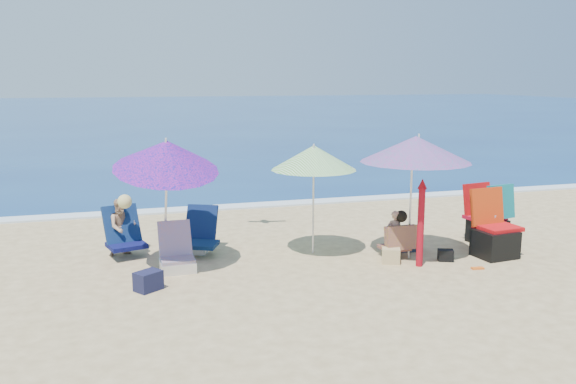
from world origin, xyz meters
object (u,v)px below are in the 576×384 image
object	(u,v)px
chair_navy	(196,240)
camp_chair_left	(494,237)
furled_umbrella	(421,219)
person_center	(397,235)
umbrella_blue	(167,155)
person_left	(122,227)
umbrella_turquoise	(416,149)
umbrella_striped	(314,158)
camp_chair_right	(488,221)
chair_rainbow	(177,258)

from	to	relation	value
chair_navy	camp_chair_left	xyz separation A→B (m)	(4.64, -1.62, 0.13)
furled_umbrella	person_center	world-z (taller)	furled_umbrella
umbrella_blue	person_center	distance (m)	3.85
person_center	person_left	size ratio (longest dim) A/B	0.75
camp_chair_left	furled_umbrella	bearing A→B (deg)	-174.60
umbrella_turquoise	person_center	distance (m)	1.41
umbrella_blue	chair_navy	xyz separation A→B (m)	(0.51, 0.87, -1.56)
umbrella_striped	camp_chair_left	size ratio (longest dim) A/B	1.69
person_center	person_left	distance (m)	4.47
umbrella_striped	umbrella_turquoise	bearing A→B (deg)	-22.05
chair_navy	camp_chair_right	xyz separation A→B (m)	(5.02, -0.89, 0.19)
camp_chair_right	person_center	bearing A→B (deg)	-168.53
umbrella_turquoise	chair_rainbow	distance (m)	4.08
umbrella_turquoise	furled_umbrella	xyz separation A→B (m)	(-0.11, -0.46, -1.01)
furled_umbrella	camp_chair_right	xyz separation A→B (m)	(1.80, 0.87, -0.36)
umbrella_blue	camp_chair_right	xyz separation A→B (m)	(5.53, -0.02, -1.37)
camp_chair_right	umbrella_turquoise	bearing A→B (deg)	-166.50
chair_rainbow	camp_chair_right	bearing A→B (deg)	0.14
umbrella_striped	furled_umbrella	world-z (taller)	umbrella_striped
camp_chair_left	chair_rainbow	bearing A→B (deg)	171.92
umbrella_turquoise	umbrella_striped	bearing A→B (deg)	157.95
umbrella_striped	camp_chair_left	xyz separation A→B (m)	(2.80, -0.93, -1.28)
umbrella_turquoise	umbrella_striped	world-z (taller)	umbrella_turquoise
camp_chair_left	camp_chair_right	bearing A→B (deg)	62.34
chair_navy	chair_rainbow	bearing A→B (deg)	-114.87
umbrella_blue	chair_navy	distance (m)	1.86
furled_umbrella	umbrella_striped	bearing A→B (deg)	142.51
camp_chair_left	person_left	bearing A→B (deg)	163.29
camp_chair_right	umbrella_striped	bearing A→B (deg)	176.49
umbrella_striped	person_left	world-z (taller)	umbrella_striped
camp_chair_right	person_left	world-z (taller)	camp_chair_right
umbrella_turquoise	chair_navy	distance (m)	3.89
camp_chair_left	person_left	size ratio (longest dim) A/B	1.04
furled_umbrella	chair_navy	bearing A→B (deg)	151.34
umbrella_blue	chair_rainbow	size ratio (longest dim) A/B	3.02
umbrella_striped	person_center	distance (m)	1.83
umbrella_blue	chair_navy	size ratio (longest dim) A/B	2.22
camp_chair_left	person_center	xyz separation A→B (m)	(-1.58, 0.33, 0.06)
camp_chair_left	umbrella_striped	bearing A→B (deg)	161.72
person_center	umbrella_striped	bearing A→B (deg)	154.15
chair_navy	camp_chair_left	distance (m)	4.91
umbrella_blue	person_left	world-z (taller)	umbrella_blue
umbrella_turquoise	chair_navy	xyz separation A→B (m)	(-3.32, 1.30, -1.57)
umbrella_blue	camp_chair_right	world-z (taller)	umbrella_blue
camp_chair_left	camp_chair_right	size ratio (longest dim) A/B	1.01
umbrella_turquoise	person_center	world-z (taller)	umbrella_turquoise
umbrella_turquoise	chair_navy	world-z (taller)	umbrella_turquoise
chair_navy	person_center	world-z (taller)	person_center
umbrella_turquoise	camp_chair_left	distance (m)	1.98
umbrella_turquoise	furled_umbrella	world-z (taller)	umbrella_turquoise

